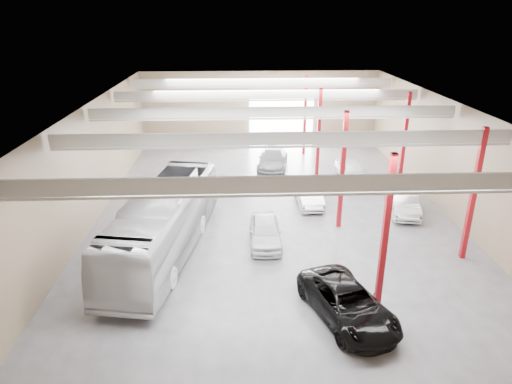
{
  "coord_description": "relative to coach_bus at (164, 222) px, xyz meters",
  "views": [
    {
      "loc": [
        -2.25,
        -26.54,
        12.06
      ],
      "look_at": [
        -1.16,
        -1.75,
        2.2
      ],
      "focal_mm": 32.0,
      "sensor_mm": 36.0,
      "label": 1
    }
  ],
  "objects": [
    {
      "name": "depot_shell",
      "position": [
        6.24,
        5.2,
        3.23
      ],
      "size": [
        22.12,
        32.12,
        7.06
      ],
      "color": "#4F4F54",
      "rests_on": "ground"
    },
    {
      "name": "coach_bus",
      "position": [
        0.0,
        0.0,
        0.0
      ],
      "size": [
        5.04,
        12.87,
        3.5
      ],
      "primitive_type": "imported",
      "rotation": [
        0.0,
        0.0,
        -0.17
      ],
      "color": "silver",
      "rests_on": "ground"
    },
    {
      "name": "black_sedan",
      "position": [
        8.37,
        -6.08,
        -1.0
      ],
      "size": [
        4.0,
        5.91,
        1.51
      ],
      "primitive_type": "imported",
      "rotation": [
        0.0,
        0.0,
        0.3
      ],
      "color": "black",
      "rests_on": "ground"
    },
    {
      "name": "car_row_a",
      "position": [
        5.36,
        0.77,
        -1.02
      ],
      "size": [
        1.78,
        4.31,
        1.46
      ],
      "primitive_type": "imported",
      "rotation": [
        0.0,
        0.0,
        -0.01
      ],
      "color": "silver",
      "rests_on": "ground"
    },
    {
      "name": "car_row_b",
      "position": [
        8.61,
        6.21,
        -1.04
      ],
      "size": [
        1.6,
        4.33,
        1.42
      ],
      "primitive_type": "imported",
      "rotation": [
        0.0,
        0.0,
        0.02
      ],
      "color": "silver",
      "rests_on": "ground"
    },
    {
      "name": "car_row_c",
      "position": [
        6.81,
        13.71,
        -0.94
      ],
      "size": [
        3.11,
        5.84,
        1.61
      ],
      "primitive_type": "imported",
      "rotation": [
        0.0,
        0.0,
        -0.16
      ],
      "color": "slate",
      "rests_on": "ground"
    },
    {
      "name": "car_right_near",
      "position": [
        14.41,
        4.61,
        -0.99
      ],
      "size": [
        2.29,
        4.79,
        1.51
      ],
      "primitive_type": "imported",
      "rotation": [
        0.0,
        0.0,
        -0.15
      ],
      "color": "silver",
      "rests_on": "ground"
    },
    {
      "name": "car_right_far",
      "position": [
        12.61,
        10.69,
        -0.99
      ],
      "size": [
        2.08,
        4.57,
        1.52
      ],
      "primitive_type": "imported",
      "rotation": [
        0.0,
        0.0,
        0.07
      ],
      "color": "white",
      "rests_on": "ground"
    }
  ]
}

